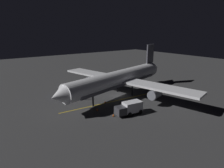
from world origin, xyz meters
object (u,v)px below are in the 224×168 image
at_px(baggage_truck, 66,91).
at_px(traffic_cone_near_right, 97,109).
at_px(airliner, 120,79).
at_px(traffic_cone_under_wing, 113,115).
at_px(traffic_cone_near_left, 105,102).
at_px(catering_truck, 130,108).
at_px(ground_crew_worker, 85,96).

bearing_deg(baggage_truck, traffic_cone_near_right, -173.76).
distance_m(airliner, traffic_cone_under_wing, 13.36).
xyz_separation_m(traffic_cone_near_right, traffic_cone_under_wing, (-4.31, -1.02, 0.00)).
xyz_separation_m(airliner, traffic_cone_near_left, (-2.19, 6.08, -4.13)).
relative_size(airliner, traffic_cone_near_right, 71.66).
height_order(catering_truck, traffic_cone_near_left, catering_truck).
xyz_separation_m(airliner, traffic_cone_near_right, (-4.80, 9.87, -4.13)).
xyz_separation_m(catering_truck, traffic_cone_under_wing, (1.06, 3.27, -1.02)).
relative_size(traffic_cone_near_left, traffic_cone_under_wing, 1.00).
height_order(baggage_truck, traffic_cone_near_right, baggage_truck).
bearing_deg(catering_truck, baggage_truck, 17.48).
relative_size(catering_truck, traffic_cone_under_wing, 10.46).
bearing_deg(airliner, traffic_cone_near_left, 109.83).
xyz_separation_m(traffic_cone_near_left, traffic_cone_near_right, (-2.61, 3.79, 0.00)).
height_order(airliner, traffic_cone_under_wing, airliner).
bearing_deg(traffic_cone_under_wing, catering_truck, -107.94).
bearing_deg(airliner, catering_truck, 151.28).
distance_m(airliner, traffic_cone_near_left, 7.67).
bearing_deg(airliner, baggage_truck, 55.03).
bearing_deg(airliner, ground_crew_worker, 74.19).
height_order(airliner, baggage_truck, airliner).
xyz_separation_m(traffic_cone_near_left, traffic_cone_under_wing, (-6.92, 2.77, 0.00)).
height_order(baggage_truck, traffic_cone_near_left, baggage_truck).
xyz_separation_m(airliner, catering_truck, (-10.17, 5.57, -3.11)).
bearing_deg(traffic_cone_under_wing, ground_crew_worker, -0.71).
height_order(traffic_cone_near_left, traffic_cone_near_right, same).
bearing_deg(baggage_truck, traffic_cone_under_wing, -171.93).
relative_size(traffic_cone_near_left, traffic_cone_near_right, 1.00).
relative_size(baggage_truck, traffic_cone_under_wing, 10.08).
relative_size(baggage_truck, ground_crew_worker, 3.19).
bearing_deg(airliner, traffic_cone_under_wing, 135.86).
xyz_separation_m(catering_truck, traffic_cone_near_left, (7.98, 0.50, -1.02)).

